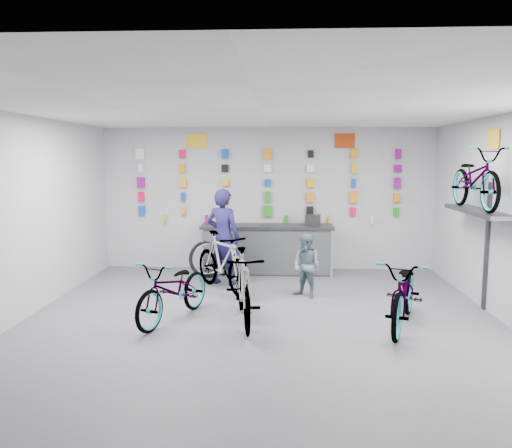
# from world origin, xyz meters

# --- Properties ---
(floor) EXTENTS (8.00, 8.00, 0.00)m
(floor) POSITION_xyz_m (0.00, 0.00, 0.00)
(floor) COLOR #4E4E53
(floor) RESTS_ON ground
(ceiling) EXTENTS (8.00, 8.00, 0.00)m
(ceiling) POSITION_xyz_m (0.00, 0.00, 3.00)
(ceiling) COLOR white
(ceiling) RESTS_ON wall_back
(wall_back) EXTENTS (7.00, 0.00, 7.00)m
(wall_back) POSITION_xyz_m (0.00, 4.00, 1.50)
(wall_back) COLOR silver
(wall_back) RESTS_ON floor
(wall_front) EXTENTS (7.00, 0.00, 7.00)m
(wall_front) POSITION_xyz_m (0.00, -4.00, 1.50)
(wall_front) COLOR silver
(wall_front) RESTS_ON floor
(wall_left) EXTENTS (0.00, 8.00, 8.00)m
(wall_left) POSITION_xyz_m (-3.50, 0.00, 1.50)
(wall_left) COLOR silver
(wall_left) RESTS_ON floor
(counter) EXTENTS (2.70, 0.66, 1.00)m
(counter) POSITION_xyz_m (0.00, 3.54, 0.49)
(counter) COLOR black
(counter) RESTS_ON floor
(merch_wall) EXTENTS (5.57, 0.08, 1.57)m
(merch_wall) POSITION_xyz_m (-0.02, 3.93, 1.80)
(merch_wall) COLOR #0F45B3
(merch_wall) RESTS_ON wall_back
(wall_bracket) EXTENTS (0.39, 1.90, 2.00)m
(wall_bracket) POSITION_xyz_m (3.33, 1.20, 1.46)
(wall_bracket) COLOR #333338
(wall_bracket) RESTS_ON wall_right
(sign_left) EXTENTS (0.42, 0.02, 0.30)m
(sign_left) POSITION_xyz_m (-1.50, 3.98, 2.72)
(sign_left) COLOR yellow
(sign_left) RESTS_ON wall_back
(sign_right) EXTENTS (0.42, 0.02, 0.30)m
(sign_right) POSITION_xyz_m (1.60, 3.98, 2.72)
(sign_right) COLOR #BC3A0E
(sign_right) RESTS_ON wall_back
(sign_side) EXTENTS (0.02, 0.40, 0.30)m
(sign_side) POSITION_xyz_m (3.48, 1.20, 2.65)
(sign_side) COLOR yellow
(sign_side) RESTS_ON wall_right
(bike_left) EXTENTS (1.22, 1.86, 0.92)m
(bike_left) POSITION_xyz_m (-1.27, 0.43, 0.46)
(bike_left) COLOR gray
(bike_left) RESTS_ON floor
(bike_center) EXTENTS (0.76, 1.82, 1.06)m
(bike_center) POSITION_xyz_m (-0.25, 0.34, 0.53)
(bike_center) COLOR gray
(bike_center) RESTS_ON floor
(bike_right) EXTENTS (1.30, 2.04, 1.01)m
(bike_right) POSITION_xyz_m (2.02, 0.29, 0.51)
(bike_right) COLOR gray
(bike_right) RESTS_ON floor
(bike_service) EXTENTS (1.45, 1.71, 1.06)m
(bike_service) POSITION_xyz_m (-0.75, 2.08, 0.53)
(bike_service) COLOR gray
(bike_service) RESTS_ON floor
(bike_wall) EXTENTS (0.63, 1.80, 0.95)m
(bike_wall) POSITION_xyz_m (3.25, 1.20, 2.05)
(bike_wall) COLOR gray
(bike_wall) RESTS_ON wall_bracket
(clerk) EXTENTS (0.77, 0.65, 1.81)m
(clerk) POSITION_xyz_m (-0.79, 2.59, 0.90)
(clerk) COLOR #191644
(clerk) RESTS_ON floor
(customer) EXTENTS (0.67, 0.65, 1.09)m
(customer) POSITION_xyz_m (0.72, 1.75, 0.55)
(customer) COLOR slate
(customer) RESTS_ON floor
(spare_wheel) EXTENTS (0.78, 0.36, 0.75)m
(spare_wheel) POSITION_xyz_m (-1.18, 3.17, 0.36)
(spare_wheel) COLOR black
(spare_wheel) RESTS_ON floor
(register) EXTENTS (0.34, 0.35, 0.22)m
(register) POSITION_xyz_m (0.94, 3.55, 1.11)
(register) COLOR black
(register) RESTS_ON counter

